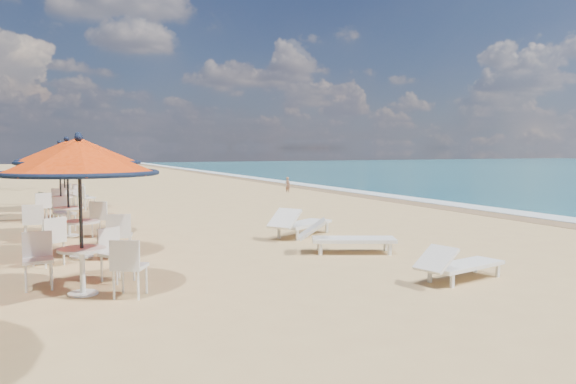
% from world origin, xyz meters
% --- Properties ---
extents(ground, '(160.00, 160.00, 0.00)m').
position_xyz_m(ground, '(0.00, 0.00, 0.00)').
color(ground, tan).
rests_on(ground, ground).
extents(foam_strip, '(1.20, 140.00, 0.04)m').
position_xyz_m(foam_strip, '(9.30, 10.00, 0.00)').
color(foam_strip, white).
rests_on(foam_strip, ground).
extents(wetsand_band, '(1.40, 140.00, 0.02)m').
position_xyz_m(wetsand_band, '(8.40, 10.00, 0.00)').
color(wetsand_band, olive).
rests_on(wetsand_band, ground).
extents(station_0, '(2.40, 2.40, 2.50)m').
position_xyz_m(station_0, '(-5.40, 0.52, 1.83)').
color(station_0, black).
rests_on(station_0, ground).
extents(station_1, '(2.50, 2.50, 2.61)m').
position_xyz_m(station_1, '(-5.19, 3.63, 1.99)').
color(station_1, black).
rests_on(station_1, ground).
extents(station_2, '(2.47, 2.57, 2.58)m').
position_xyz_m(station_2, '(-5.25, 6.79, 1.88)').
color(station_2, black).
rests_on(station_2, ground).
extents(station_3, '(2.42, 2.46, 2.53)m').
position_xyz_m(station_3, '(-5.29, 10.63, 1.85)').
color(station_3, black).
rests_on(station_3, ground).
extents(station_4, '(2.35, 2.38, 2.45)m').
position_xyz_m(station_4, '(-4.87, 13.74, 1.79)').
color(station_4, black).
rests_on(station_4, ground).
extents(lounger_near, '(1.90, 0.93, 0.65)m').
position_xyz_m(lounger_near, '(0.48, -1.31, 0.30)').
color(lounger_near, white).
rests_on(lounger_near, ground).
extents(lounger_mid, '(2.17, 1.48, 0.75)m').
position_xyz_m(lounger_mid, '(0.03, 1.76, 0.35)').
color(lounger_mid, white).
rests_on(lounger_mid, ground).
extents(lounger_far, '(2.18, 1.73, 0.77)m').
position_xyz_m(lounger_far, '(0.14, 4.21, 0.36)').
color(lounger_far, white).
rests_on(lounger_far, ground).
extents(person, '(0.31, 0.37, 0.86)m').
position_xyz_m(person, '(5.92, 17.42, 0.43)').
color(person, '#94644B').
rests_on(person, ground).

